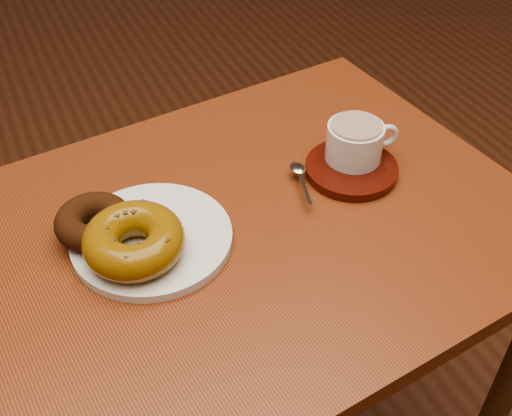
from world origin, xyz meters
name	(u,v)px	position (x,y,z in m)	size (l,w,h in m)	color
cafe_table	(244,282)	(0.08, 0.09, 0.61)	(0.84, 0.67, 0.73)	brown
donut_plate	(152,238)	(-0.04, 0.11, 0.73)	(0.21, 0.21, 0.01)	silver
donut_cinnamon	(94,222)	(-0.10, 0.15, 0.76)	(0.10, 0.10, 0.04)	#33180A
donut_caramel	(134,240)	(-0.06, 0.09, 0.76)	(0.15, 0.15, 0.05)	#80550E
saucer	(351,169)	(0.27, 0.13, 0.74)	(0.13, 0.13, 0.01)	#3C0E08
coffee_cup	(356,141)	(0.28, 0.14, 0.77)	(0.11, 0.08, 0.06)	silver
teaspoon	(299,172)	(0.19, 0.14, 0.75)	(0.03, 0.09, 0.01)	silver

